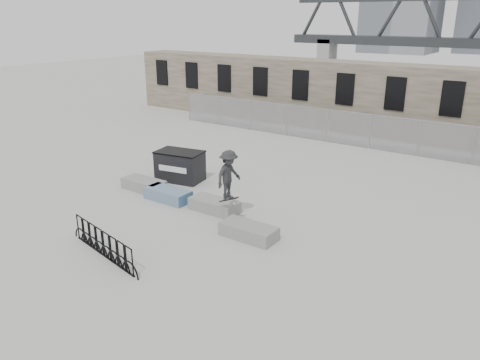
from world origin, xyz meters
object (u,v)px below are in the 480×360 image
Objects in this scene: planter_center_right at (214,205)px; planter_far_left at (144,184)px; skateboarder at (229,175)px; planter_center_left at (168,194)px; bike_rack at (103,244)px; dumpster at (180,166)px; planter_offset at (249,231)px.

planter_far_left is at bearing 178.87° from planter_center_right.
skateboarder reaches higher than planter_center_right.
planter_center_left is 0.98× the size of skateboarder.
bike_rack reaches higher than planter_center_left.
skateboarder is (3.33, -0.22, 1.56)m from planter_center_left.
dumpster is at bearing 77.06° from planter_far_left.
skateboarder is (1.65, 4.53, 1.38)m from bike_rack.
bike_rack is at bearing -129.00° from planter_offset.
bike_rack is (-0.62, -4.94, 0.17)m from planter_center_right.
planter_center_left is at bearing 88.67° from skateboarder.
skateboarder reaches higher than planter_center_left.
planter_far_left is 1.00× the size of planter_center_right.
dumpster is at bearing 113.17° from bike_rack.
dumpster is at bearing 120.35° from planter_center_left.
planter_center_left is 2.32m from planter_center_right.
dumpster reaches higher than planter_center_right.
planter_far_left is 0.86× the size of dumpster.
planter_offset is 2.23m from skateboarder.
skateboarder is at bearing -3.71° from planter_center_left.
planter_center_left is at bearing -9.27° from planter_far_left.
planter_far_left is at bearing 86.77° from skateboarder.
planter_center_left is 0.86× the size of dumpster.
planter_center_right is at bearing 70.19° from skateboarder.
planter_center_right is (2.31, 0.20, 0.00)m from planter_center_left.
bike_rack is 5.01m from skateboarder.
skateboarder reaches higher than dumpster.
bike_rack is (3.41, -5.02, 0.17)m from planter_far_left.
planter_far_left is 6.58m from planter_offset.
skateboarder is at bearing -22.19° from planter_center_right.
planter_offset is at bearing 51.00° from bike_rack.
planter_center_right is 4.13m from dumpster.
dumpster is (-1.28, 2.19, 0.45)m from planter_center_left.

